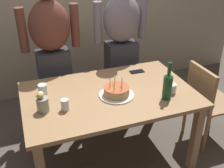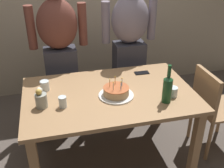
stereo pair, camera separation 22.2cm
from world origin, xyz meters
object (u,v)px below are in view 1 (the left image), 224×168
at_px(cell_phone, 137,72).
at_px(wine_bottle, 168,85).
at_px(birthday_cake, 117,92).
at_px(water_glass_near, 43,89).
at_px(water_glass_far, 172,88).
at_px(person_man_bearded, 53,55).
at_px(flower_vase, 42,103).
at_px(dining_chair, 206,99).
at_px(water_glass_side, 65,105).
at_px(person_woman_cardigan, 121,46).

bearing_deg(cell_phone, wine_bottle, -86.51).
height_order(birthday_cake, water_glass_near, birthday_cake).
bearing_deg(water_glass_near, birthday_cake, -22.57).
relative_size(water_glass_far, wine_bottle, 0.26).
height_order(water_glass_far, wine_bottle, wine_bottle).
relative_size(water_glass_far, person_man_bearded, 0.05).
relative_size(water_glass_far, flower_vase, 0.50).
xyz_separation_m(birthday_cake, flower_vase, (-0.63, -0.02, 0.04)).
bearing_deg(water_glass_near, dining_chair, -10.07).
bearing_deg(water_glass_side, person_woman_cardigan, 46.05).
relative_size(birthday_cake, water_glass_near, 3.34).
bearing_deg(birthday_cake, dining_chair, -1.75).
xyz_separation_m(birthday_cake, wine_bottle, (0.38, -0.19, 0.09)).
distance_m(water_glass_near, cell_phone, 0.96).
xyz_separation_m(cell_phone, dining_chair, (0.60, -0.40, -0.23)).
distance_m(water_glass_far, person_woman_cardigan, 0.91).
bearing_deg(person_woman_cardigan, water_glass_near, 29.39).
height_order(water_glass_side, person_man_bearded, person_man_bearded).
height_order(water_glass_near, cell_phone, water_glass_near).
height_order(water_glass_far, dining_chair, dining_chair).
relative_size(wine_bottle, cell_phone, 2.32).
xyz_separation_m(flower_vase, person_woman_cardigan, (0.98, 0.80, 0.06)).
bearing_deg(water_glass_side, birthday_cake, 8.15).
distance_m(wine_bottle, dining_chair, 0.69).
bearing_deg(flower_vase, wine_bottle, -9.39).
xyz_separation_m(water_glass_far, flower_vase, (-1.10, 0.10, 0.03)).
distance_m(wine_bottle, cell_phone, 0.57).
relative_size(wine_bottle, flower_vase, 1.95).
relative_size(water_glass_far, water_glass_side, 0.90).
bearing_deg(cell_phone, water_glass_near, -171.38).
height_order(cell_phone, flower_vase, flower_vase).
bearing_deg(wine_bottle, water_glass_far, 37.85).
bearing_deg(water_glass_near, person_man_bearded, 71.22).
height_order(water_glass_side, cell_phone, water_glass_side).
relative_size(water_glass_near, person_woman_cardigan, 0.06).
distance_m(birthday_cake, water_glass_side, 0.47).
height_order(person_man_bearded, person_woman_cardigan, same).
height_order(wine_bottle, flower_vase, wine_bottle).
bearing_deg(wine_bottle, person_man_bearded, 129.30).
relative_size(birthday_cake, water_glass_far, 3.58).
bearing_deg(wine_bottle, person_woman_cardigan, 91.61).
bearing_deg(dining_chair, person_man_bearded, 59.44).
relative_size(flower_vase, person_man_bearded, 0.10).
distance_m(water_glass_side, dining_chair, 1.45).
distance_m(birthday_cake, dining_chair, 1.00).
bearing_deg(birthday_cake, water_glass_far, -14.26).
bearing_deg(water_glass_far, water_glass_near, 161.01).
bearing_deg(water_glass_near, person_woman_cardigan, 29.39).
bearing_deg(water_glass_near, water_glass_side, -67.13).
bearing_deg(water_glass_side, flower_vase, 165.27).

